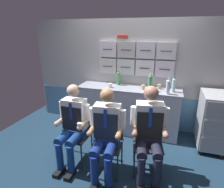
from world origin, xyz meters
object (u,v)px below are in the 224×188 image
Objects in this scene: folding_chair_left at (78,128)px; crew_member_left at (72,123)px; paper_cup_tan at (159,86)px; folding_chair_center at (109,136)px; crew_member_center at (106,131)px; service_trolley at (212,120)px; folding_chair_right at (148,136)px; water_bottle_short at (150,83)px; crew_member_right at (149,129)px.

crew_member_left is at bearing -90.59° from folding_chair_left.
crew_member_left reaches higher than paper_cup_tan.
folding_chair_left and folding_chair_center have the same top height.
paper_cup_tan is at bearing 68.17° from crew_member_center.
service_trolley is 0.80× the size of crew_member_left.
folding_chair_right is 2.68× the size of water_bottle_short.
crew_member_center is 14.37× the size of paper_cup_tan.
crew_member_left is 1.46× the size of folding_chair_right.
service_trolley is 2.21m from folding_chair_left.
folding_chair_center is (0.52, -0.09, 0.00)m from folding_chair_left.
crew_member_center is at bearing -146.81° from folding_chair_right.
crew_member_center is 0.57m from crew_member_right.
crew_member_right is at bearing 4.79° from crew_member_left.
crew_member_right is 1.11m from water_bottle_short.
folding_chair_right is at bearing 13.18° from crew_member_left.
crew_member_center reaches higher than paper_cup_tan.
paper_cup_tan reaches higher than folding_chair_center.
crew_member_right is 14.71× the size of paper_cup_tan.
crew_member_center reaches higher than water_bottle_short.
crew_member_left reaches higher than folding_chair_center.
water_bottle_short reaches higher than paper_cup_tan.
crew_member_left is 1.09m from folding_chair_right.
crew_member_center is 3.98× the size of water_bottle_short.
crew_member_left is (-0.00, -0.16, 0.15)m from folding_chair_left.
folding_chair_right is at bearing -92.83° from paper_cup_tan.
crew_member_center is (0.01, -0.16, 0.17)m from folding_chair_center.
water_bottle_short is (0.41, 1.22, 0.37)m from crew_member_center.
water_bottle_short is (-0.10, 0.89, 0.54)m from folding_chair_right.
crew_member_left reaches higher than folding_chair_left.
folding_chair_left is at bearing -133.68° from paper_cup_tan.
crew_member_left is 14.14× the size of paper_cup_tan.
service_trolley is 1.04m from paper_cup_tan.
paper_cup_tan is at bearing 65.10° from folding_chair_center.
crew_member_right is (0.03, -0.16, 0.19)m from folding_chair_right.
service_trolley is 1.79m from folding_chair_center.
service_trolley is 0.76× the size of crew_member_right.
crew_member_right is (1.08, -0.07, 0.19)m from folding_chair_left.
folding_chair_right is (-0.96, -0.82, -0.01)m from service_trolley.
crew_member_right reaches higher than folding_chair_right.
crew_member_right is at bearing -79.01° from folding_chair_right.
folding_chair_center is 9.67× the size of paper_cup_tan.
water_bottle_short is at bearing 45.66° from folding_chair_left.
crew_member_center is (0.54, -0.09, 0.01)m from crew_member_left.
crew_member_left is at bearing -129.98° from water_bottle_short.
water_bottle_short is at bearing 97.15° from crew_member_right.
folding_chair_center is 1.26m from water_bottle_short.
folding_chair_left is at bearing 170.29° from folding_chair_center.
paper_cup_tan is at bearing 87.17° from folding_chair_right.
water_bottle_short is (0.95, 0.97, 0.54)m from folding_chair_left.
folding_chair_center is 0.67× the size of crew_member_center.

